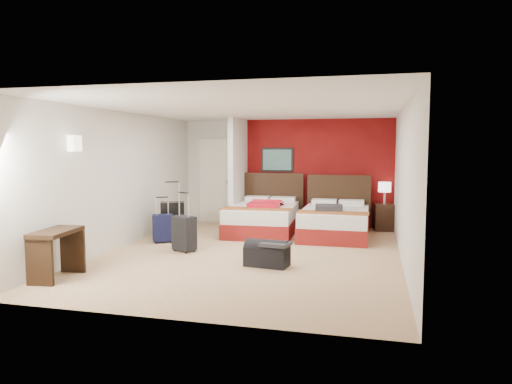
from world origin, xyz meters
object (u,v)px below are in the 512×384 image
(suitcase_black, at_px, (173,221))
(duffel_bag, at_px, (267,255))
(desk, at_px, (57,254))
(suitcase_navy, at_px, (163,229))
(nightstand, at_px, (384,217))
(bed_right, at_px, (335,223))
(bed_left, at_px, (262,219))
(suitcase_charcoal, at_px, (184,235))
(red_suitcase_open, at_px, (266,204))
(table_lamp, at_px, (384,193))

(suitcase_black, height_order, duffel_bag, suitcase_black)
(suitcase_black, xyz_separation_m, desk, (-0.32, -3.19, -0.00))
(suitcase_navy, bearing_deg, nightstand, -1.31)
(bed_right, distance_m, nightstand, 1.46)
(bed_left, distance_m, suitcase_charcoal, 2.28)
(nightstand, xyz_separation_m, suitcase_navy, (-4.19, -2.43, -0.03))
(nightstand, bearing_deg, red_suitcase_open, -164.14)
(bed_left, bearing_deg, nightstand, 18.19)
(suitcase_charcoal, distance_m, desk, 2.31)
(bed_right, xyz_separation_m, table_lamp, (0.99, 1.07, 0.54))
(nightstand, height_order, table_lamp, table_lamp)
(suitcase_black, bearing_deg, suitcase_charcoal, -80.06)
(bed_right, xyz_separation_m, desk, (-3.53, -4.05, 0.06))
(suitcase_navy, bearing_deg, bed_left, 9.98)
(table_lamp, relative_size, suitcase_charcoal, 0.82)
(table_lamp, xyz_separation_m, suitcase_charcoal, (-3.48, -3.06, -0.53))
(red_suitcase_open, bearing_deg, duffel_bag, -78.86)
(red_suitcase_open, relative_size, nightstand, 1.48)
(nightstand, xyz_separation_m, duffel_bag, (-1.82, -3.71, -0.13))
(table_lamp, bearing_deg, suitcase_charcoal, -138.69)
(duffel_bag, bearing_deg, bed_left, 112.58)
(bed_right, bearing_deg, suitcase_navy, -157.14)
(nightstand, distance_m, suitcase_black, 4.63)
(nightstand, bearing_deg, bed_right, -140.82)
(nightstand, xyz_separation_m, suitcase_black, (-4.20, -1.93, 0.06))
(bed_left, bearing_deg, desk, -118.38)
(bed_right, height_order, duffel_bag, bed_right)
(nightstand, distance_m, table_lamp, 0.54)
(suitcase_navy, bearing_deg, desk, -128.47)
(suitcase_navy, relative_size, duffel_bag, 0.78)
(bed_right, xyz_separation_m, red_suitcase_open, (-1.45, -0.01, 0.36))
(bed_left, bearing_deg, suitcase_charcoal, -117.07)
(duffel_bag, height_order, desk, desk)
(bed_right, height_order, suitcase_navy, bed_right)
(suitcase_charcoal, bearing_deg, table_lamp, 67.67)
(bed_left, height_order, suitcase_black, suitcase_black)
(nightstand, bearing_deg, bed_left, -166.92)
(desk, bearing_deg, duffel_bag, 21.29)
(suitcase_black, xyz_separation_m, duffel_bag, (2.38, -1.78, -0.18))
(bed_right, bearing_deg, desk, -131.23)
(suitcase_charcoal, height_order, duffel_bag, suitcase_charcoal)
(suitcase_charcoal, bearing_deg, red_suitcase_open, 88.75)
(suitcase_charcoal, height_order, suitcase_navy, suitcase_charcoal)
(nightstand, bearing_deg, table_lamp, 0.00)
(table_lamp, bearing_deg, bed_right, -132.85)
(red_suitcase_open, height_order, suitcase_black, suitcase_black)
(table_lamp, distance_m, suitcase_charcoal, 4.66)
(table_lamp, relative_size, suitcase_black, 0.70)
(nightstand, xyz_separation_m, table_lamp, (0.00, 0.00, 0.54))
(duffel_bag, distance_m, desk, 3.05)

